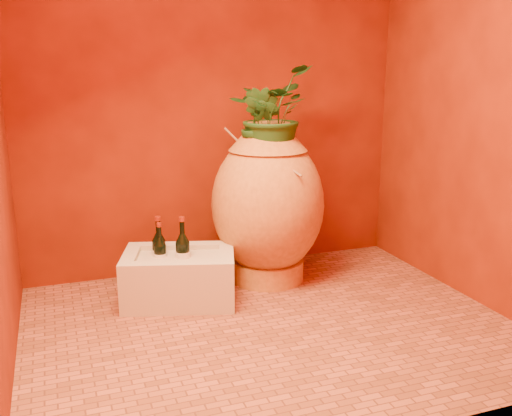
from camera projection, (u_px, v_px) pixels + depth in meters
name	position (u px, v px, depth m)	size (l,w,h in m)	color
floor	(271.00, 326.00, 3.00)	(2.50, 2.50, 0.00)	#9C4F33
wall_back	(215.00, 79.00, 3.61)	(2.50, 0.02, 2.50)	#561404
wall_right	(485.00, 82.00, 3.11)	(0.02, 2.00, 2.50)	#561404
amphora	(268.00, 203.00, 3.55)	(0.86, 0.86, 1.00)	#C78838
stone_basin	(179.00, 278.00, 3.30)	(0.73, 0.60, 0.29)	#BDB59D
wine_bottle_a	(160.00, 256.00, 3.28)	(0.07, 0.07, 0.30)	black
wine_bottle_b	(183.00, 254.00, 3.27)	(0.08, 0.08, 0.34)	black
wine_bottle_c	(159.00, 252.00, 3.32)	(0.08, 0.08, 0.33)	black
wall_tap	(253.00, 135.00, 3.69)	(0.07, 0.16, 0.17)	#A87D26
plant_main	(270.00, 114.00, 3.41)	(0.51, 0.44, 0.57)	#18451B
plant_side	(260.00, 125.00, 3.37)	(0.25, 0.20, 0.45)	#18451B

